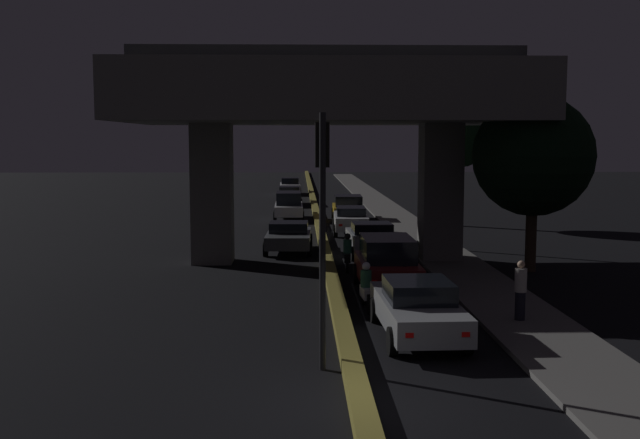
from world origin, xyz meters
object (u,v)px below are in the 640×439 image
object	(u,v)px
car_silver_third	(372,239)
car_white_second_oncoming	(289,205)
car_dark_red_second	(387,263)
street_lamp	(418,155)
motorcycle_white_filtering_near	(366,289)
car_silver_lead	(417,308)
car_grey_lead_oncoming	(289,236)
car_black_third_oncoming	(289,195)
motorcycle_black_filtering_mid	(347,255)
pedestrian_on_sidewalk	(520,290)
car_white_fourth_oncoming	(290,186)
traffic_light_left_of_median	(322,197)
car_white_fourth	(351,219)
car_taxi_yellow_fifth	(348,207)

from	to	relation	value
car_silver_third	car_white_second_oncoming	xyz separation A→B (m)	(-3.73, 14.82, 0.16)
car_dark_red_second	car_silver_third	world-z (taller)	car_dark_red_second
street_lamp	motorcycle_white_filtering_near	bearing A→B (deg)	-105.55
car_silver_lead	car_grey_lead_oncoming	bearing A→B (deg)	11.54
car_white_second_oncoming	car_black_third_oncoming	size ratio (longest dim) A/B	0.95
car_black_third_oncoming	motorcycle_black_filtering_mid	world-z (taller)	motorcycle_black_filtering_mid
motorcycle_white_filtering_near	pedestrian_on_sidewalk	bearing A→B (deg)	-119.69
car_silver_third	car_silver_lead	bearing A→B (deg)	177.83
motorcycle_white_filtering_near	car_white_second_oncoming	bearing A→B (deg)	1.98
car_black_third_oncoming	car_white_fourth_oncoming	bearing A→B (deg)	178.05
car_silver_lead	car_silver_third	xyz separation A→B (m)	(0.12, 13.19, -0.02)
traffic_light_left_of_median	car_white_fourth	size ratio (longest dim) A/B	1.28
pedestrian_on_sidewalk	street_lamp	bearing A→B (deg)	91.97
pedestrian_on_sidewalk	car_silver_lead	bearing A→B (deg)	-157.76
traffic_light_left_of_median	car_dark_red_second	distance (m)	8.95
street_lamp	car_white_fourth_oncoming	bearing A→B (deg)	100.48
car_white_second_oncoming	car_black_third_oncoming	world-z (taller)	car_white_second_oncoming
car_taxi_yellow_fifth	motorcycle_white_filtering_near	world-z (taller)	car_taxi_yellow_fifth
car_white_fourth	car_black_third_oncoming	world-z (taller)	car_white_fourth
car_silver_lead	car_dark_red_second	world-z (taller)	car_dark_red_second
car_white_fourth	car_white_second_oncoming	xyz separation A→B (m)	(-3.35, 7.35, 0.12)
street_lamp	pedestrian_on_sidewalk	xyz separation A→B (m)	(0.49, -14.39, -3.29)
car_taxi_yellow_fifth	car_silver_lead	bearing A→B (deg)	-178.86
street_lamp	car_black_third_oncoming	distance (m)	23.82
traffic_light_left_of_median	car_dark_red_second	size ratio (longest dim) A/B	1.29
traffic_light_left_of_median	motorcycle_black_filtering_mid	xyz separation A→B (m)	(1.34, 12.17, -3.14)
car_taxi_yellow_fifth	car_black_third_oncoming	world-z (taller)	car_taxi_yellow_fifth
street_lamp	car_taxi_yellow_fifth	world-z (taller)	street_lamp
car_grey_lead_oncoming	motorcycle_black_filtering_mid	bearing A→B (deg)	27.10
car_silver_lead	car_taxi_yellow_fifth	bearing A→B (deg)	-1.84
motorcycle_white_filtering_near	traffic_light_left_of_median	bearing A→B (deg)	161.50
car_grey_lead_oncoming	motorcycle_black_filtering_mid	size ratio (longest dim) A/B	2.29
car_silver_lead	car_white_fourth_oncoming	size ratio (longest dim) A/B	1.06
car_white_fourth	motorcycle_black_filtering_mid	size ratio (longest dim) A/B	2.38
car_white_second_oncoming	pedestrian_on_sidewalk	world-z (taller)	pedestrian_on_sidewalk
car_silver_third	car_dark_red_second	bearing A→B (deg)	176.69
traffic_light_left_of_median	car_white_second_oncoming	xyz separation A→B (m)	(-1.14, 30.51, -2.85)
car_dark_red_second	pedestrian_on_sidewalk	size ratio (longest dim) A/B	2.66
street_lamp	car_silver_third	size ratio (longest dim) A/B	1.69
motorcycle_white_filtering_near	car_black_third_oncoming	bearing A→B (deg)	0.44
car_white_fourth	car_taxi_yellow_fifth	size ratio (longest dim) A/B	1.07
pedestrian_on_sidewalk	traffic_light_left_of_median	bearing A→B (deg)	-145.65
traffic_light_left_of_median	motorcycle_black_filtering_mid	world-z (taller)	traffic_light_left_of_median
car_silver_third	pedestrian_on_sidewalk	world-z (taller)	pedestrian_on_sidewalk
car_grey_lead_oncoming	pedestrian_on_sidewalk	xyz separation A→B (m)	(6.38, -13.28, 0.25)
street_lamp	pedestrian_on_sidewalk	size ratio (longest dim) A/B	4.40
traffic_light_left_of_median	car_silver_third	bearing A→B (deg)	80.63
car_silver_lead	car_taxi_yellow_fifth	distance (m)	27.26
car_black_third_oncoming	car_taxi_yellow_fifth	bearing A→B (deg)	16.61
car_silver_lead	car_dark_red_second	size ratio (longest dim) A/B	1.13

